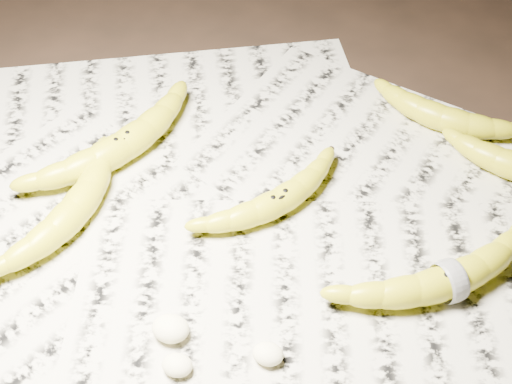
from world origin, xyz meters
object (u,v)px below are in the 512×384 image
(banana_left_a, at_px, (122,144))
(banana_taped, at_px, (450,279))
(banana_upper_a, at_px, (444,116))
(banana_left_b, at_px, (73,209))
(banana_center, at_px, (278,200))

(banana_left_a, distance_m, banana_taped, 0.42)
(banana_upper_a, bearing_deg, banana_taped, -70.33)
(banana_taped, bearing_deg, banana_left_b, 144.06)
(banana_center, bearing_deg, banana_left_b, 147.90)
(banana_left_b, height_order, banana_center, banana_left_b)
(banana_left_a, height_order, banana_upper_a, banana_left_a)
(banana_left_a, bearing_deg, banana_upper_a, -37.80)
(banana_taped, bearing_deg, banana_upper_a, 58.54)
(banana_left_a, distance_m, banana_upper_a, 0.41)
(banana_left_a, bearing_deg, banana_center, -71.06)
(banana_taped, xyz_separation_m, banana_upper_a, (-0.03, 0.26, -0.00))
(banana_left_b, distance_m, banana_upper_a, 0.48)
(banana_left_a, bearing_deg, banana_taped, -74.80)
(banana_left_b, relative_size, banana_upper_a, 1.10)
(banana_taped, height_order, banana_upper_a, banana_taped)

